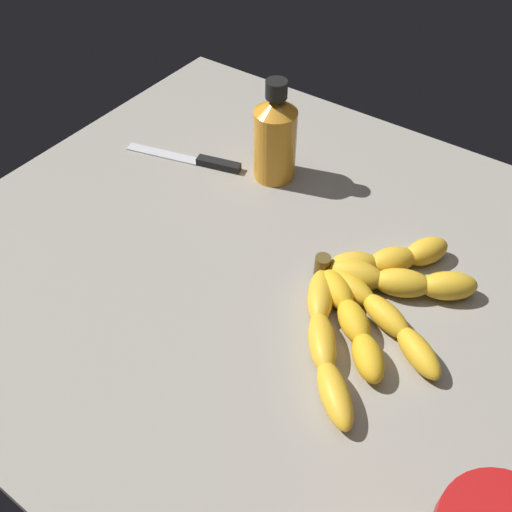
# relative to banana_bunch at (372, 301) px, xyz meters

# --- Properties ---
(ground_plane) EXTENTS (0.90, 0.77, 0.03)m
(ground_plane) POSITION_rel_banana_bunch_xyz_m (0.12, 0.00, -0.03)
(ground_plane) COLOR gray
(banana_bunch) EXTENTS (0.20, 0.32, 0.04)m
(banana_bunch) POSITION_rel_banana_bunch_xyz_m (0.00, 0.00, 0.00)
(banana_bunch) COLOR gold
(banana_bunch) RESTS_ON ground_plane
(honey_bottle) EXTENTS (0.06, 0.06, 0.16)m
(honey_bottle) POSITION_rel_banana_bunch_xyz_m (0.24, -0.15, 0.05)
(honey_bottle) COLOR orange
(honey_bottle) RESTS_ON ground_plane
(butter_knife) EXTENTS (0.19, 0.07, 0.01)m
(butter_knife) POSITION_rel_banana_bunch_xyz_m (0.36, -0.11, -0.01)
(butter_knife) COLOR silver
(butter_knife) RESTS_ON ground_plane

